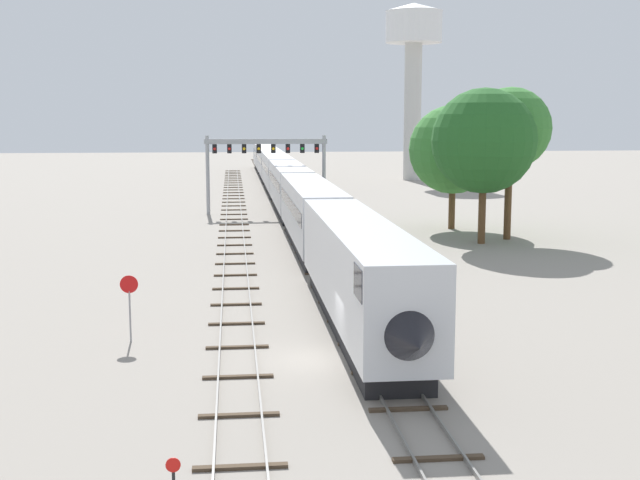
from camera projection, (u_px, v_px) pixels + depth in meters
name	position (u px, v px, depth m)	size (l,w,h in m)	color
ground_plane	(327.00, 360.00, 32.82)	(400.00, 400.00, 0.00)	gray
track_main	(284.00, 203.00, 92.05)	(2.60, 200.00, 0.16)	slate
track_near	(234.00, 227.00, 71.80)	(2.60, 160.00, 0.16)	slate
passenger_train	(282.00, 178.00, 94.32)	(3.04, 137.66, 4.80)	silver
signal_gantry	(266.00, 155.00, 82.05)	(12.10, 0.49, 7.73)	#999BA0
water_tower	(414.00, 45.00, 124.63)	(8.58, 8.58, 26.35)	beige
stop_sign	(129.00, 299.00, 35.15)	(0.76, 0.08, 2.88)	gray
trackside_tree_left	(453.00, 150.00, 70.44)	(7.51, 7.51, 10.53)	brown
trackside_tree_mid	(510.00, 129.00, 64.05)	(6.32, 6.32, 11.80)	brown
trackside_tree_right	(484.00, 141.00, 61.95)	(7.86, 7.86, 11.67)	brown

